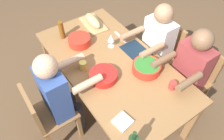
{
  "coord_description": "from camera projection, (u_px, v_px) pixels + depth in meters",
  "views": [
    {
      "loc": [
        -1.3,
        0.9,
        2.4
      ],
      "look_at": [
        0.0,
        0.0,
        0.63
      ],
      "focal_mm": 34.96,
      "sensor_mm": 36.0,
      "label": 1
    }
  ],
  "objects": [
    {
      "name": "cup_far_center",
      "position": [
        83.0,
        66.0,
        2.2
      ],
      "size": [
        0.07,
        0.07,
        0.1
      ],
      "primitive_type": "cylinder",
      "color": "gold",
      "rests_on": "dining_table"
    },
    {
      "name": "wine_glass",
      "position": [
        111.0,
        38.0,
        2.38
      ],
      "size": [
        0.08,
        0.08,
        0.17
      ],
      "color": "silver",
      "rests_on": "dining_table"
    },
    {
      "name": "diner_near_center",
      "position": [
        155.0,
        44.0,
        2.56
      ],
      "size": [
        0.41,
        0.53,
        1.2
      ],
      "color": "#2D2D38",
      "rests_on": "ground_plane"
    },
    {
      "name": "serving_bowl_pasta",
      "position": [
        79.0,
        40.0,
        2.45
      ],
      "size": [
        0.25,
        0.25,
        0.1
      ],
      "color": "red",
      "rests_on": "dining_table"
    },
    {
      "name": "chair_near_center",
      "position": [
        163.0,
        51.0,
        2.79
      ],
      "size": [
        0.4,
        0.4,
        0.85
      ],
      "color": "olive",
      "rests_on": "ground_plane"
    },
    {
      "name": "ground_plane",
      "position": [
        112.0,
        102.0,
        2.85
      ],
      "size": [
        8.0,
        8.0,
        0.0
      ],
      "primitive_type": "plane",
      "color": "brown"
    },
    {
      "name": "serving_bowl_salad",
      "position": [
        103.0,
        75.0,
        2.13
      ],
      "size": [
        0.27,
        0.27,
        0.07
      ],
      "color": "red",
      "rests_on": "dining_table"
    },
    {
      "name": "dining_table",
      "position": [
        112.0,
        68.0,
        2.35
      ],
      "size": [
        1.85,
        0.96,
        0.74
      ],
      "color": "olive",
      "rests_on": "ground_plane"
    },
    {
      "name": "chair_near_left",
      "position": [
        194.0,
        76.0,
        2.51
      ],
      "size": [
        0.4,
        0.4,
        0.85
      ],
      "color": "olive",
      "rests_on": "ground_plane"
    },
    {
      "name": "cup_near_left",
      "position": [
        172.0,
        85.0,
        2.05
      ],
      "size": [
        0.07,
        0.07,
        0.08
      ],
      "primitive_type": "cylinder",
      "color": "red",
      "rests_on": "dining_table"
    },
    {
      "name": "beer_bottle",
      "position": [
        62.0,
        30.0,
        2.49
      ],
      "size": [
        0.06,
        0.06,
        0.22
      ],
      "primitive_type": "cylinder",
      "color": "brown",
      "rests_on": "dining_table"
    },
    {
      "name": "diner_far_center",
      "position": [
        59.0,
        93.0,
        2.09
      ],
      "size": [
        0.41,
        0.53,
        1.2
      ],
      "color": "#2D2D38",
      "rests_on": "ground_plane"
    },
    {
      "name": "cutting_board",
      "position": [
        93.0,
        24.0,
        2.73
      ],
      "size": [
        0.42,
        0.25,
        0.02
      ],
      "primitive_type": "cube",
      "rotation": [
        0.0,
        0.0,
        -0.09
      ],
      "color": "tan",
      "rests_on": "dining_table"
    },
    {
      "name": "bread_loaf",
      "position": [
        93.0,
        20.0,
        2.69
      ],
      "size": [
        0.33,
        0.14,
        0.09
      ],
      "primitive_type": "ellipsoid",
      "rotation": [
        0.0,
        0.0,
        -0.09
      ],
      "color": "tan",
      "rests_on": "cutting_board"
    },
    {
      "name": "diner_near_left",
      "position": [
        188.0,
        70.0,
        2.28
      ],
      "size": [
        0.41,
        0.53,
        1.2
      ],
      "color": "#2D2D38",
      "rests_on": "ground_plane"
    },
    {
      "name": "placemat_near_center",
      "position": [
        136.0,
        51.0,
        2.42
      ],
      "size": [
        0.32,
        0.23,
        0.01
      ],
      "primitive_type": "cube",
      "color": "#142333",
      "rests_on": "dining_table"
    },
    {
      "name": "carving_knife",
      "position": [
        120.0,
        37.0,
        2.57
      ],
      "size": [
        0.23,
        0.04,
        0.01
      ],
      "primitive_type": "cube",
      "rotation": [
        0.0,
        0.0,
        3.09
      ],
      "color": "silver",
      "rests_on": "dining_table"
    },
    {
      "name": "chair_far_center",
      "position": [
        46.0,
        114.0,
        2.18
      ],
      "size": [
        0.4,
        0.4,
        0.85
      ],
      "color": "olive",
      "rests_on": "ground_plane"
    },
    {
      "name": "serving_bowl_greens",
      "position": [
        146.0,
        67.0,
        2.18
      ],
      "size": [
        0.29,
        0.29,
        0.09
      ],
      "color": "red",
      "rests_on": "dining_table"
    },
    {
      "name": "napkin_stack",
      "position": [
        123.0,
        121.0,
        1.83
      ],
      "size": [
        0.16,
        0.16,
        0.02
      ],
      "primitive_type": "cube",
      "rotation": [
        0.0,
        0.0,
        0.17
      ],
      "color": "white",
      "rests_on": "dining_table"
    }
  ]
}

